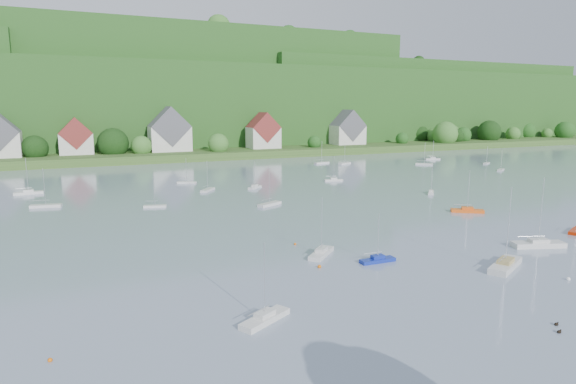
{
  "coord_description": "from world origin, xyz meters",
  "views": [
    {
      "loc": [
        -31.49,
        -11.46,
        20.69
      ],
      "look_at": [
        7.18,
        75.0,
        4.0
      ],
      "focal_mm": 30.13,
      "sensor_mm": 36.0,
      "label": 1
    }
  ],
  "objects": [
    {
      "name": "mooring_buoy_1",
      "position": [
        22.35,
        25.56,
        0.0
      ],
      "size": [
        0.48,
        0.48,
        0.48
      ],
      "primitive_type": "sphere",
      "color": "white",
      "rests_on": "ground"
    },
    {
      "name": "village_building_3",
      "position": [
        45.0,
        186.0,
        9.43
      ],
      "size": [
        13.0,
        10.4,
        15.5
      ],
      "color": "beige",
      "rests_on": "far_shore_strip"
    },
    {
      "name": "near_sailboat_0",
      "position": [
        -15.49,
        29.86,
        0.43
      ],
      "size": [
        6.01,
        4.31,
        8.02
      ],
      "rotation": [
        0.0,
        0.0,
        0.5
      ],
      "color": "silver",
      "rests_on": "ground"
    },
    {
      "name": "mooring_buoy_2",
      "position": [
        20.6,
        32.0,
        0.0
      ],
      "size": [
        0.47,
        0.47,
        0.47
      ],
      "primitive_type": "sphere",
      "color": "orange",
      "rests_on": "ground"
    },
    {
      "name": "duck_pair",
      "position": [
        9.23,
        17.07,
        0.12
      ],
      "size": [
        1.71,
        1.51,
        0.36
      ],
      "color": "black",
      "rests_on": "ground"
    },
    {
      "name": "mooring_buoy_0",
      "position": [
        -3.1,
        41.98,
        0.0
      ],
      "size": [
        0.5,
        0.5,
        0.5
      ],
      "primitive_type": "sphere",
      "color": "orange",
      "rests_on": "ground"
    },
    {
      "name": "mooring_buoy_5",
      "position": [
        -34.41,
        30.15,
        0.0
      ],
      "size": [
        0.39,
        0.39,
        0.39
      ],
      "primitive_type": "sphere",
      "color": "orange",
      "rests_on": "ground"
    },
    {
      "name": "village_building_1",
      "position": [
        -30.0,
        189.0,
        8.75
      ],
      "size": [
        12.0,
        9.36,
        14.0
      ],
      "color": "beige",
      "rests_on": "far_shore_strip"
    },
    {
      "name": "far_sailboat_cluster",
      "position": [
        6.51,
        117.28,
        0.37
      ],
      "size": [
        203.11,
        70.26,
        8.71
      ],
      "color": "silver",
      "rests_on": "ground"
    },
    {
      "name": "near_sailboat_2",
      "position": [
        18.92,
        31.91,
        0.52
      ],
      "size": [
        8.09,
        5.63,
        10.74
      ],
      "rotation": [
        0.0,
        0.0,
        0.48
      ],
      "color": "silver",
      "rests_on": "ground"
    },
    {
      "name": "mooring_buoy_3",
      "position": [
        -1.49,
        52.95,
        0.0
      ],
      "size": [
        0.38,
        0.38,
        0.38
      ],
      "primitive_type": "sphere",
      "color": "orange",
      "rests_on": "ground"
    },
    {
      "name": "near_sailboat_3",
      "position": [
        -0.39,
        46.53,
        0.45
      ],
      "size": [
        5.74,
        5.53,
        8.41
      ],
      "rotation": [
        0.0,
        0.0,
        0.75
      ],
      "color": "silver",
      "rests_on": "ground"
    },
    {
      "name": "near_sailboat_5",
      "position": [
        39.53,
        59.78,
        0.45
      ],
      "size": [
        6.14,
        4.96,
        8.43
      ],
      "rotation": [
        0.0,
        0.0,
        -0.6
      ],
      "color": "#E75715",
      "rests_on": "ground"
    },
    {
      "name": "near_sailboat_7",
      "position": [
        44.65,
        40.39,
        0.33
      ],
      "size": [
        5.48,
        3.61,
        7.21
      ],
      "rotation": [
        0.0,
        0.0,
        0.44
      ],
      "color": "#B62201",
      "rests_on": "ground"
    },
    {
      "name": "village_building_4",
      "position": [
        90.0,
        190.0,
        9.59
      ],
      "size": [
        15.0,
        10.4,
        16.5
      ],
      "color": "beige",
      "rests_on": "far_shore_strip"
    },
    {
      "name": "far_shore_strip",
      "position": [
        0.0,
        200.0,
        1.5
      ],
      "size": [
        600.0,
        60.0,
        3.0
      ],
      "primitive_type": "cube",
      "color": "#32531F",
      "rests_on": "ground"
    },
    {
      "name": "near_sailboat_4",
      "position": [
        31.28,
        36.97,
        0.51
      ],
      "size": [
        8.06,
        4.63,
        10.5
      ],
      "rotation": [
        0.0,
        0.0,
        -0.34
      ],
      "color": "silver",
      "rests_on": "ground"
    },
    {
      "name": "near_sailboat_1",
      "position": [
        5.16,
        40.8,
        0.4
      ],
      "size": [
        5.04,
        1.52,
        6.76
      ],
      "rotation": [
        0.0,
        0.0,
        -0.02
      ],
      "color": "navy",
      "rests_on": "ground"
    },
    {
      "name": "forested_ridge",
      "position": [
        0.39,
        268.57,
        22.89
      ],
      "size": [
        620.0,
        181.22,
        69.89
      ],
      "color": "#1C4415",
      "rests_on": "ground"
    },
    {
      "name": "village_building_2",
      "position": [
        5.0,
        188.0,
        10.27
      ],
      "size": [
        16.0,
        11.44,
        18.0
      ],
      "color": "beige",
      "rests_on": "far_shore_strip"
    }
  ]
}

